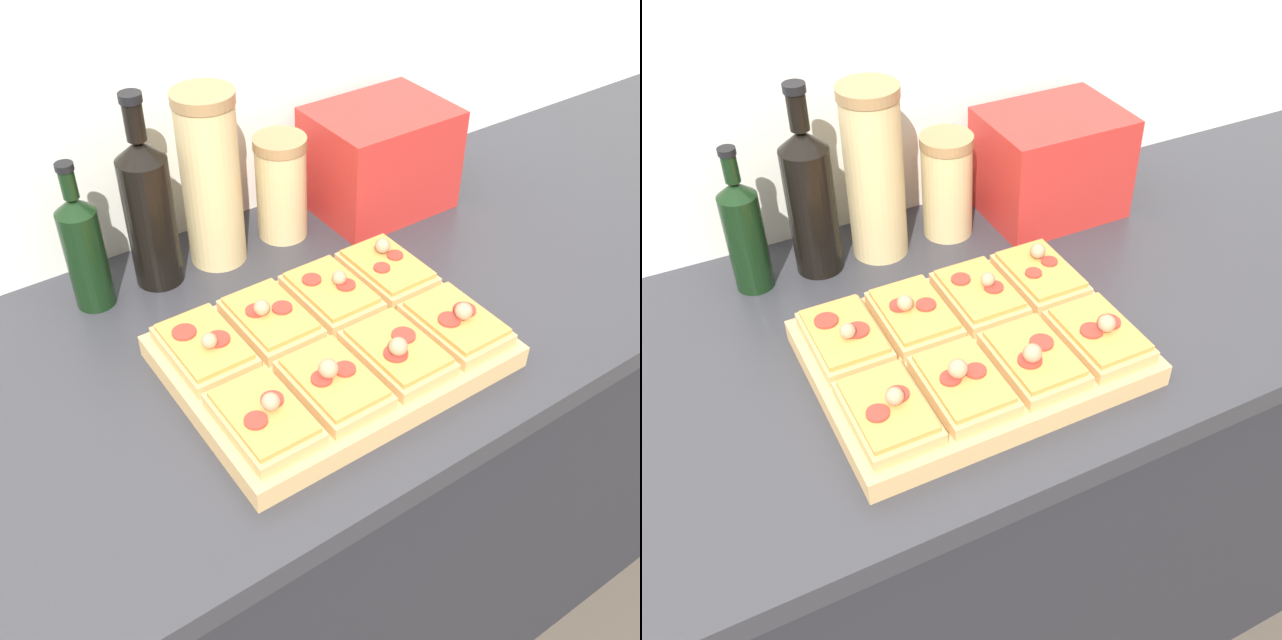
{
  "view_description": "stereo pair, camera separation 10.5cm",
  "coord_description": "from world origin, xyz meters",
  "views": [
    {
      "loc": [
        -0.41,
        -0.41,
        1.66
      ],
      "look_at": [
        0.04,
        0.25,
        0.98
      ],
      "focal_mm": 42.0,
      "sensor_mm": 36.0,
      "label": 1
    },
    {
      "loc": [
        -0.32,
        -0.46,
        1.66
      ],
      "look_at": [
        0.04,
        0.25,
        0.98
      ],
      "focal_mm": 42.0,
      "sensor_mm": 36.0,
      "label": 2
    }
  ],
  "objects": [
    {
      "name": "wall_back",
      "position": [
        0.0,
        0.67,
        1.25
      ],
      "size": [
        6.0,
        0.06,
        2.5
      ],
      "color": "silver",
      "rests_on": "ground_plane"
    },
    {
      "name": "kitchen_counter",
      "position": [
        0.0,
        0.32,
        0.47
      ],
      "size": [
        2.63,
        0.67,
        0.93
      ],
      "color": "#232328",
      "rests_on": "ground_plane"
    },
    {
      "name": "cutting_board",
      "position": [
        0.04,
        0.22,
        0.95
      ],
      "size": [
        0.44,
        0.33,
        0.03
      ],
      "primitive_type": "cube",
      "color": "tan",
      "rests_on": "kitchen_counter"
    },
    {
      "name": "pizza_slice_back_left",
      "position": [
        -0.12,
        0.3,
        0.98
      ],
      "size": [
        0.1,
        0.15,
        0.05
      ],
      "color": "tan",
      "rests_on": "cutting_board"
    },
    {
      "name": "pizza_slice_back_midleft",
      "position": [
        -0.01,
        0.3,
        0.98
      ],
      "size": [
        0.1,
        0.15,
        0.05
      ],
      "color": "tan",
      "rests_on": "cutting_board"
    },
    {
      "name": "pizza_slice_back_midright",
      "position": [
        0.1,
        0.3,
        0.98
      ],
      "size": [
        0.1,
        0.15,
        0.05
      ],
      "color": "tan",
      "rests_on": "cutting_board"
    },
    {
      "name": "pizza_slice_back_right",
      "position": [
        0.2,
        0.3,
        0.98
      ],
      "size": [
        0.1,
        0.15,
        0.05
      ],
      "color": "tan",
      "rests_on": "cutting_board"
    },
    {
      "name": "pizza_slice_front_left",
      "position": [
        -0.12,
        0.15,
        0.98
      ],
      "size": [
        0.1,
        0.15,
        0.05
      ],
      "color": "tan",
      "rests_on": "cutting_board"
    },
    {
      "name": "pizza_slice_front_midleft",
      "position": [
        -0.01,
        0.15,
        0.98
      ],
      "size": [
        0.1,
        0.15,
        0.05
      ],
      "color": "tan",
      "rests_on": "cutting_board"
    },
    {
      "name": "pizza_slice_front_midright",
      "position": [
        0.09,
        0.15,
        0.98
      ],
      "size": [
        0.1,
        0.15,
        0.05
      ],
      "color": "tan",
      "rests_on": "cutting_board"
    },
    {
      "name": "pizza_slice_front_right",
      "position": [
        0.2,
        0.15,
        0.98
      ],
      "size": [
        0.1,
        0.15,
        0.05
      ],
      "color": "tan",
      "rests_on": "cutting_board"
    },
    {
      "name": "olive_oil_bottle",
      "position": [
        -0.18,
        0.54,
        1.03
      ],
      "size": [
        0.06,
        0.06,
        0.24
      ],
      "color": "black",
      "rests_on": "kitchen_counter"
    },
    {
      "name": "wine_bottle",
      "position": [
        -0.08,
        0.54,
        1.06
      ],
      "size": [
        0.08,
        0.08,
        0.32
      ],
      "color": "black",
      "rests_on": "kitchen_counter"
    },
    {
      "name": "grain_jar_tall",
      "position": [
        0.03,
        0.54,
        1.07
      ],
      "size": [
        0.1,
        0.1,
        0.29
      ],
      "color": "tan",
      "rests_on": "kitchen_counter"
    },
    {
      "name": "grain_jar_short",
      "position": [
        0.16,
        0.54,
        1.02
      ],
      "size": [
        0.09,
        0.09,
        0.18
      ],
      "color": "tan",
      "rests_on": "kitchen_counter"
    },
    {
      "name": "toaster_oven",
      "position": [
        0.36,
        0.53,
        1.02
      ],
      "size": [
        0.26,
        0.18,
        0.19
      ],
      "color": "red",
      "rests_on": "kitchen_counter"
    }
  ]
}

